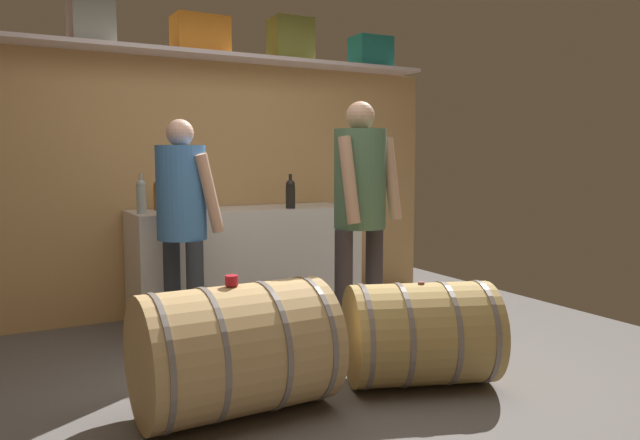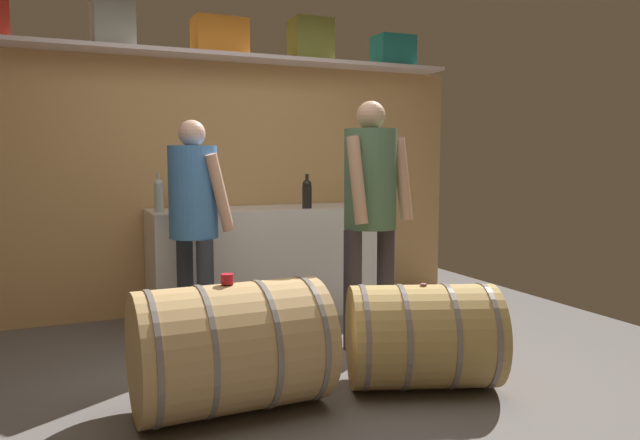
# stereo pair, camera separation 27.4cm
# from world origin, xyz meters

# --- Properties ---
(ground_plane) EXTENTS (5.63, 7.40, 0.02)m
(ground_plane) POSITION_xyz_m (0.00, 0.53, -0.01)
(ground_plane) COLOR #645F5C
(back_wall_panel) EXTENTS (4.43, 0.10, 2.07)m
(back_wall_panel) POSITION_xyz_m (0.00, 2.10, 1.03)
(back_wall_panel) COLOR tan
(back_wall_panel) RESTS_ON ground
(high_shelf_board) EXTENTS (4.07, 0.40, 0.03)m
(high_shelf_board) POSITION_xyz_m (0.00, 1.95, 2.08)
(high_shelf_board) COLOR silver
(high_shelf_board) RESTS_ON back_wall_panel
(toolcase_grey) EXTENTS (0.31, 0.30, 0.34)m
(toolcase_grey) POSITION_xyz_m (-0.79, 1.95, 2.27)
(toolcase_grey) COLOR gray
(toolcase_grey) RESTS_ON high_shelf_board
(toolcase_orange) EXTENTS (0.43, 0.28, 0.28)m
(toolcase_orange) POSITION_xyz_m (0.02, 1.95, 2.24)
(toolcase_orange) COLOR orange
(toolcase_orange) RESTS_ON high_shelf_board
(toolcase_olive) EXTENTS (0.35, 0.29, 0.35)m
(toolcase_olive) POSITION_xyz_m (0.81, 1.95, 2.28)
(toolcase_olive) COLOR olive
(toolcase_olive) RESTS_ON high_shelf_board
(toolcase_teal) EXTENTS (0.35, 0.27, 0.28)m
(toolcase_teal) POSITION_xyz_m (1.62, 1.95, 2.24)
(toolcase_teal) COLOR #207E7A
(toolcase_teal) RESTS_ON high_shelf_board
(work_cabinet) EXTENTS (1.80, 0.62, 0.88)m
(work_cabinet) POSITION_xyz_m (0.30, 1.73, 0.44)
(work_cabinet) COLOR white
(work_cabinet) RESTS_ON ground
(wine_bottle_amber) EXTENTS (0.07, 0.07, 0.26)m
(wine_bottle_amber) POSITION_xyz_m (-0.36, 1.89, 1.00)
(wine_bottle_amber) COLOR brown
(wine_bottle_amber) RESTS_ON work_cabinet
(wine_bottle_clear) EXTENTS (0.07, 0.07, 0.29)m
(wine_bottle_clear) POSITION_xyz_m (-0.53, 1.67, 1.01)
(wine_bottle_clear) COLOR #AEBCBA
(wine_bottle_clear) RESTS_ON work_cabinet
(wine_bottle_dark) EXTENTS (0.08, 0.08, 0.27)m
(wine_bottle_dark) POSITION_xyz_m (0.61, 1.55, 1.00)
(wine_bottle_dark) COLOR black
(wine_bottle_dark) RESTS_ON work_cabinet
(wine_glass) EXTENTS (0.07, 0.07, 0.14)m
(wine_glass) POSITION_xyz_m (-0.34, 1.64, 0.98)
(wine_glass) COLOR white
(wine_glass) RESTS_ON work_cabinet
(wine_barrel_near) EXTENTS (0.96, 0.67, 0.66)m
(wine_barrel_near) POSITION_xyz_m (-0.45, -0.00, 0.33)
(wine_barrel_near) COLOR tan
(wine_barrel_near) RESTS_ON ground
(wine_barrel_far) EXTENTS (0.95, 0.81, 0.59)m
(wine_barrel_far) POSITION_xyz_m (0.62, -0.12, 0.29)
(wine_barrel_far) COLOR tan
(wine_barrel_far) RESTS_ON ground
(tasting_cup) EXTENTS (0.06, 0.06, 0.05)m
(tasting_cup) POSITION_xyz_m (-0.46, -0.00, 0.68)
(tasting_cup) COLOR red
(tasting_cup) RESTS_ON wine_barrel_near
(winemaker_pouring) EXTENTS (0.51, 0.41, 1.65)m
(winemaker_pouring) POSITION_xyz_m (0.71, 0.66, 1.01)
(winemaker_pouring) COLOR #352E33
(winemaker_pouring) RESTS_ON ground
(visitor_tasting) EXTENTS (0.41, 0.49, 1.53)m
(visitor_tasting) POSITION_xyz_m (-0.38, 1.13, 0.94)
(visitor_tasting) COLOR #2C333E
(visitor_tasting) RESTS_ON ground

